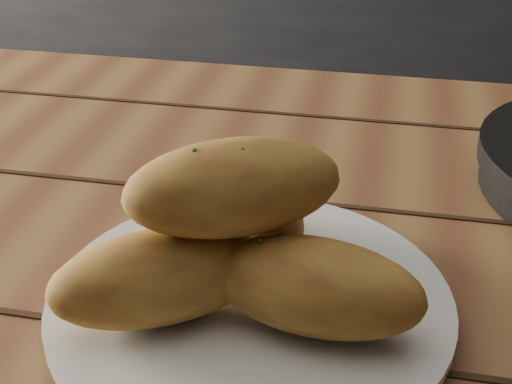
# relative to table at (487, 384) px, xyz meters

# --- Properties ---
(table) EXTENTS (1.52, 0.91, 0.75)m
(table) POSITION_rel_table_xyz_m (0.00, 0.00, 0.00)
(table) COLOR brown
(table) RESTS_ON ground
(plate) EXTENTS (0.29, 0.29, 0.02)m
(plate) POSITION_rel_table_xyz_m (-0.18, -0.07, 0.10)
(plate) COLOR silver
(plate) RESTS_ON table
(bread_rolls) EXTENTS (0.26, 0.23, 0.12)m
(bread_rolls) POSITION_rel_table_xyz_m (-0.19, -0.07, 0.16)
(bread_rolls) COLOR gold
(bread_rolls) RESTS_ON plate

